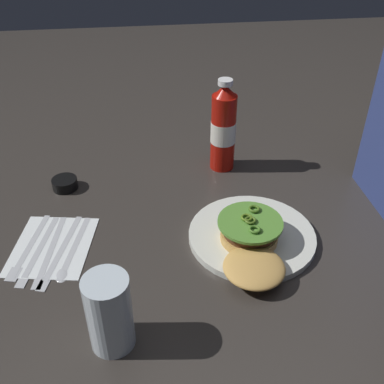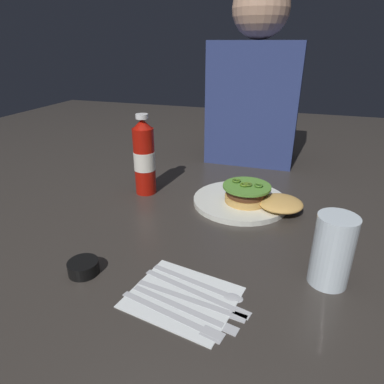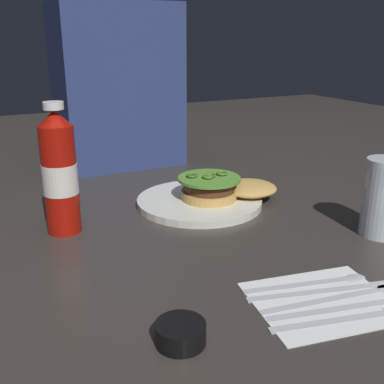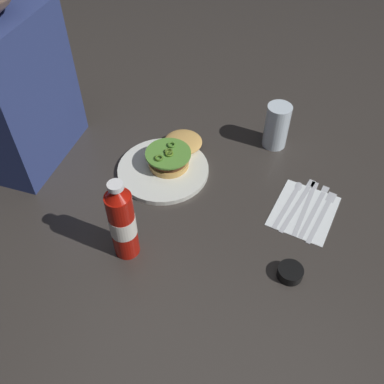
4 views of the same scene
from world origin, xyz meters
name	(u,v)px [view 4 (image 4 of 4)]	position (x,y,z in m)	size (l,w,h in m)	color
ground_plane	(203,192)	(0.00, 0.00, 0.00)	(3.00, 3.00, 0.00)	#342F2B
dinner_plate	(163,170)	(0.04, 0.13, 0.01)	(0.26, 0.26, 0.01)	silver
burger_sandwich	(174,152)	(0.09, 0.11, 0.03)	(0.21, 0.13, 0.05)	tan
ketchup_bottle	(122,222)	(-0.24, 0.12, 0.11)	(0.06, 0.06, 0.23)	#A91209
water_glass	(277,126)	(0.25, -0.15, 0.07)	(0.07, 0.07, 0.14)	silver
condiment_cup	(290,272)	(-0.19, -0.26, 0.01)	(0.06, 0.06, 0.03)	black
napkin	(304,211)	(0.01, -0.27, 0.00)	(0.18, 0.15, 0.00)	white
fork_utensil	(324,211)	(0.03, -0.32, 0.00)	(0.19, 0.06, 0.00)	silver
steak_knife	(316,207)	(0.04, -0.30, 0.00)	(0.20, 0.06, 0.00)	silver
table_knife	(307,203)	(0.04, -0.27, 0.00)	(0.21, 0.04, 0.00)	silver
butter_knife	(300,201)	(0.04, -0.25, 0.00)	(0.21, 0.07, 0.00)	silver
spoon_utensil	(292,197)	(0.05, -0.23, 0.00)	(0.18, 0.06, 0.00)	silver
diner_person	(6,72)	(0.01, 0.53, 0.27)	(0.31, 0.20, 0.60)	navy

